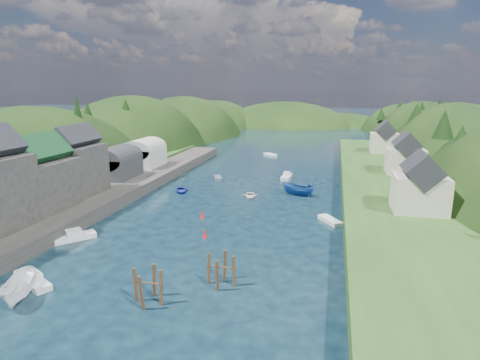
% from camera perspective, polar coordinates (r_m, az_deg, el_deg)
% --- Properties ---
extents(ground, '(600.00, 600.00, 0.00)m').
position_cam_1_polar(ground, '(89.33, 3.25, 0.63)').
color(ground, black).
rests_on(ground, ground).
extents(hillside_left, '(44.00, 245.56, 52.00)m').
position_cam_1_polar(hillside_left, '(129.08, -14.80, 0.47)').
color(hillside_left, black).
rests_on(hillside_left, ground).
extents(hillside_right, '(36.00, 245.56, 48.00)m').
position_cam_1_polar(hillside_right, '(117.92, 27.60, -1.48)').
color(hillside_right, black).
rests_on(hillside_right, ground).
extents(far_hills, '(103.00, 68.00, 44.00)m').
position_cam_1_polar(far_hills, '(212.51, 9.46, 4.83)').
color(far_hills, black).
rests_on(far_hills, ground).
extents(hill_trees, '(92.30, 151.91, 12.48)m').
position_cam_1_polar(hill_trees, '(102.19, 4.65, 8.49)').
color(hill_trees, black).
rests_on(hill_trees, ground).
extents(quay_left, '(12.00, 110.00, 2.00)m').
position_cam_1_polar(quay_left, '(70.65, -20.92, -2.79)').
color(quay_left, '#2D2B28').
rests_on(quay_left, ground).
extents(terrace_left_grass, '(12.00, 110.00, 2.50)m').
position_cam_1_polar(terrace_left_grass, '(74.69, -25.39, -2.17)').
color(terrace_left_grass, '#234719').
rests_on(terrace_left_grass, ground).
extents(quayside_buildings, '(8.00, 35.84, 12.90)m').
position_cam_1_polar(quayside_buildings, '(60.25, -30.17, -0.40)').
color(quayside_buildings, '#2D2B28').
rests_on(quayside_buildings, quay_left).
extents(boat_sheds, '(7.00, 21.00, 7.50)m').
position_cam_1_polar(boat_sheds, '(86.59, -15.27, 3.34)').
color(boat_sheds, '#2D2D30').
rests_on(boat_sheds, quay_left).
extents(terrace_right, '(16.00, 120.00, 2.40)m').
position_cam_1_polar(terrace_right, '(78.66, 20.15, -1.00)').
color(terrace_right, '#234719').
rests_on(terrace_right, ground).
extents(right_bank_cottages, '(9.00, 59.24, 8.41)m').
position_cam_1_polar(right_bank_cottages, '(86.27, 21.76, 3.21)').
color(right_bank_cottages, beige).
rests_on(right_bank_cottages, terrace_right).
extents(piling_cluster_near, '(3.02, 2.83, 3.90)m').
position_cam_1_polar(piling_cluster_near, '(38.73, -12.93, -14.86)').
color(piling_cluster_near, '#382314').
rests_on(piling_cluster_near, ground).
extents(piling_cluster_far, '(3.12, 2.92, 3.75)m').
position_cam_1_polar(piling_cluster_far, '(40.99, -2.68, -12.99)').
color(piling_cluster_far, '#382314').
rests_on(piling_cluster_far, ground).
extents(channel_buoy_near, '(0.70, 0.70, 1.10)m').
position_cam_1_polar(channel_buoy_near, '(53.20, -5.04, -7.68)').
color(channel_buoy_near, '#AE0D12').
rests_on(channel_buoy_near, ground).
extents(channel_buoy_far, '(0.70, 0.70, 1.10)m').
position_cam_1_polar(channel_buoy_far, '(61.00, -5.41, -4.93)').
color(channel_buoy_far, '#AE0D12').
rests_on(channel_buoy_far, ground).
extents(moored_boats, '(36.46, 95.63, 2.40)m').
position_cam_1_polar(moored_boats, '(58.92, -4.73, -5.33)').
color(moored_boats, '#555961').
rests_on(moored_boats, ground).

